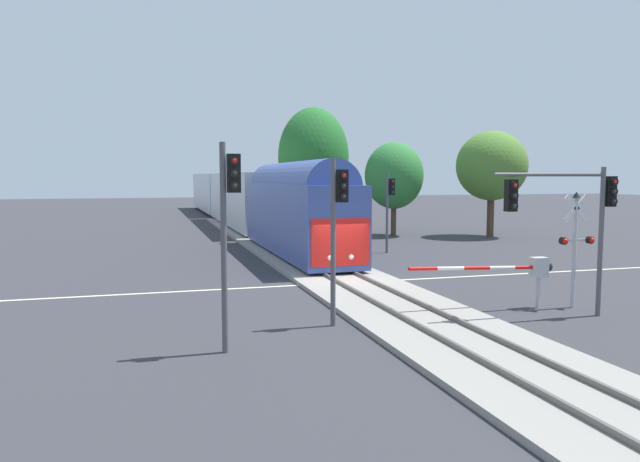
{
  "coord_description": "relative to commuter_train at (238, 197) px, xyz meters",
  "views": [
    {
      "loc": [
        -8.36,
        -24.5,
        4.64
      ],
      "look_at": [
        -0.28,
        3.2,
        2.0
      ],
      "focal_mm": 33.72,
      "sensor_mm": 36.0,
      "label": 1
    }
  ],
  "objects": [
    {
      "name": "ground_plane",
      "position": [
        -0.0,
        -31.42,
        -2.72
      ],
      "size": [
        220.0,
        220.0,
        0.0
      ],
      "primitive_type": "plane",
      "color": "#333338"
    },
    {
      "name": "road_centre_stripe",
      "position": [
        -0.0,
        -31.42,
        -2.72
      ],
      "size": [
        44.0,
        0.2,
        0.01
      ],
      "color": "beige",
      "rests_on": "ground"
    },
    {
      "name": "railway_track",
      "position": [
        -0.0,
        -31.42,
        -2.63
      ],
      "size": [
        4.4,
        80.0,
        0.32
      ],
      "color": "gray",
      "rests_on": "ground"
    },
    {
      "name": "commuter_train",
      "position": [
        0.0,
        0.0,
        0.0
      ],
      "size": [
        3.04,
        64.94,
        5.16
      ],
      "color": "#384C93",
      "rests_on": "railway_track"
    },
    {
      "name": "crossing_gate_near",
      "position": [
        4.29,
        -38.03,
        -1.32
      ],
      "size": [
        5.55,
        0.4,
        1.8
      ],
      "color": "#B7B7BC",
      "rests_on": "ground"
    },
    {
      "name": "crossing_signal_mast",
      "position": [
        6.08,
        -38.37,
        -0.22
      ],
      "size": [
        1.36,
        0.44,
        4.1
      ],
      "color": "#B2B2B7",
      "rests_on": "ground"
    },
    {
      "name": "traffic_signal_median",
      "position": [
        -2.71,
        -38.46,
        0.72
      ],
      "size": [
        0.53,
        0.38,
        5.14
      ],
      "color": "#4C4C51",
      "rests_on": "ground"
    },
    {
      "name": "traffic_signal_far_side",
      "position": [
        5.79,
        -22.37,
        0.5
      ],
      "size": [
        0.53,
        0.38,
        4.81
      ],
      "color": "#4C4C51",
      "rests_on": "ground"
    },
    {
      "name": "traffic_signal_near_left",
      "position": [
        -6.3,
        -40.38,
        0.97
      ],
      "size": [
        0.53,
        0.38,
        5.51
      ],
      "color": "#4C4C51",
      "rests_on": "ground"
    },
    {
      "name": "traffic_signal_near_right",
      "position": [
        4.85,
        -39.65,
        0.98
      ],
      "size": [
        4.51,
        0.38,
        4.94
      ],
      "color": "#4C4C51",
      "rests_on": "ground"
    },
    {
      "name": "elm_centre_background",
      "position": [
        5.51,
        -6.32,
        3.52
      ],
      "size": [
        6.03,
        6.03,
        10.46
      ],
      "color": "#4C3828",
      "rests_on": "ground"
    },
    {
      "name": "oak_far_right",
      "position": [
        10.25,
        -12.61,
        1.95
      ],
      "size": [
        4.55,
        4.55,
        7.28
      ],
      "color": "#4C3828",
      "rests_on": "ground"
    },
    {
      "name": "maple_right_background",
      "position": [
        17.05,
        -15.48,
        2.69
      ],
      "size": [
        5.35,
        5.35,
        8.07
      ],
      "color": "#4C3828",
      "rests_on": "ground"
    }
  ]
}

